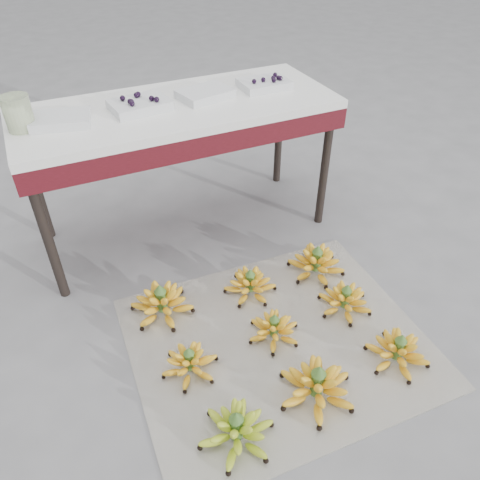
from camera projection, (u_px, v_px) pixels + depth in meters
name	position (u px, v px, depth m)	size (l,w,h in m)	color
ground	(251.00, 346.00, 2.04)	(60.00, 60.00, 0.00)	slate
newspaper_mat	(278.00, 342.00, 2.06)	(1.25, 1.05, 0.01)	white
bunch_front_left	(236.00, 430.00, 1.67)	(0.33, 0.33, 0.17)	#9CBC29
bunch_front_center	(317.00, 386.00, 1.80)	(0.32, 0.32, 0.19)	yellow
bunch_front_right	(398.00, 351.00, 1.95)	(0.32, 0.32, 0.16)	yellow
bunch_mid_left	(190.00, 363.00, 1.91)	(0.31, 0.31, 0.14)	yellow
bunch_mid_center	(274.00, 329.00, 2.05)	(0.29, 0.29, 0.14)	yellow
bunch_mid_right	(345.00, 300.00, 2.18)	(0.27, 0.27, 0.15)	yellow
bunch_back_left	(162.00, 303.00, 2.16)	(0.36, 0.36, 0.18)	yellow
bunch_back_center	(250.00, 285.00, 2.27)	(0.31, 0.31, 0.15)	yellow
bunch_back_right	(316.00, 263.00, 2.38)	(0.36, 0.36, 0.17)	yellow
vendor_table	(178.00, 120.00, 2.32)	(1.56, 0.63, 0.75)	black
tray_far_left	(61.00, 120.00, 2.07)	(0.29, 0.23, 0.04)	silver
tray_left	(140.00, 105.00, 2.19)	(0.29, 0.22, 0.07)	silver
tray_right	(205.00, 94.00, 2.31)	(0.29, 0.23, 0.04)	silver
tray_far_right	(264.00, 84.00, 2.42)	(0.25, 0.18, 0.06)	silver
glass_jar	(18.00, 113.00, 1.99)	(0.12, 0.12, 0.15)	beige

